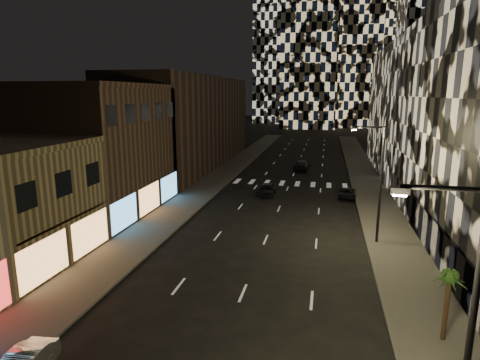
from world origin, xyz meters
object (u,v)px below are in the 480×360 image
at_px(streetlight_near, 463,319).
at_px(palm_tree, 449,283).
at_px(streetlight_far, 378,176).
at_px(car_dark_oncoming, 302,165).
at_px(car_dark_midlane, 267,189).
at_px(car_dark_rightlane, 347,194).

distance_m(streetlight_near, palm_tree, 7.95).
relative_size(streetlight_far, car_dark_oncoming, 1.79).
relative_size(car_dark_midlane, car_dark_rightlane, 1.03).
xyz_separation_m(car_dark_midlane, car_dark_rightlane, (8.93, 0.43, -0.14)).
distance_m(car_dark_midlane, car_dark_oncoming, 16.88).
bearing_deg(streetlight_near, car_dark_oncoming, 98.47).
height_order(streetlight_far, car_dark_midlane, streetlight_far).
bearing_deg(car_dark_oncoming, palm_tree, 104.84).
height_order(streetlight_near, streetlight_far, same).
height_order(car_dark_midlane, car_dark_rightlane, car_dark_midlane).
bearing_deg(streetlight_far, streetlight_near, -90.00).
height_order(streetlight_near, palm_tree, streetlight_near).
xyz_separation_m(streetlight_far, car_dark_oncoming, (-7.43, 29.94, -4.62)).
bearing_deg(streetlight_near, car_dark_midlane, 107.22).
height_order(car_dark_rightlane, palm_tree, palm_tree).
bearing_deg(car_dark_rightlane, car_dark_oncoming, 112.98).
relative_size(streetlight_far, car_dark_rightlane, 2.31).
relative_size(car_dark_midlane, palm_tree, 1.16).
bearing_deg(car_dark_midlane, car_dark_oncoming, 81.41).
distance_m(streetlight_far, palm_tree, 12.98).
xyz_separation_m(streetlight_near, car_dark_midlane, (-10.33, 33.31, -4.67)).
distance_m(car_dark_rightlane, palm_tree, 26.69).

